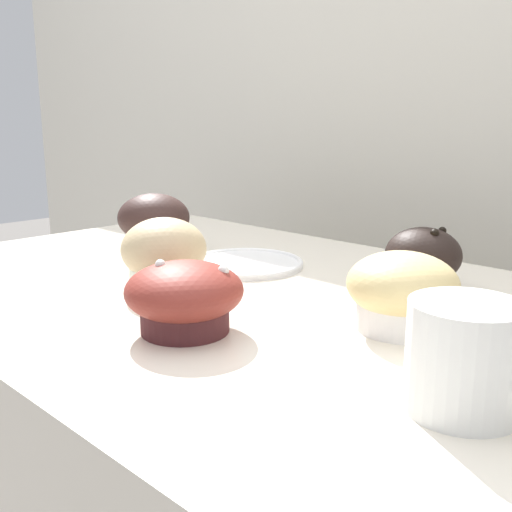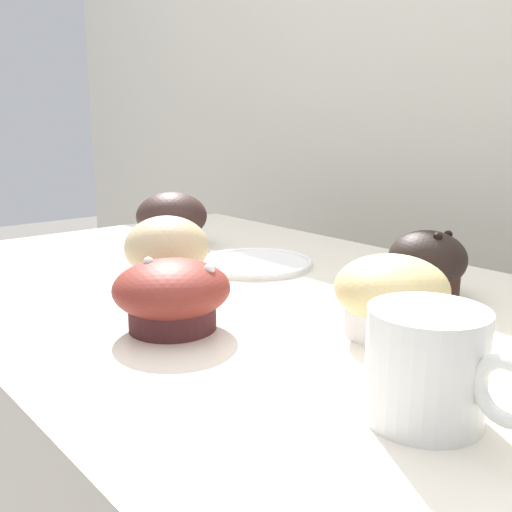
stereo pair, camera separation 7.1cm
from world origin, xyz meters
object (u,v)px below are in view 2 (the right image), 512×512
object	(u,v)px
coffee_cup	(428,363)
muffin_front_left	(167,253)
muffin_back_right	(427,265)
muffin_front_right	(172,294)
muffin_front_center	(391,296)
serving_plate	(255,263)
muffin_back_left	(172,220)

from	to	relation	value
coffee_cup	muffin_front_left	bearing A→B (deg)	174.46
muffin_front_left	coffee_cup	distance (m)	0.40
muffin_back_right	muffin_front_right	distance (m)	0.30
muffin_front_right	muffin_front_left	bearing A→B (deg)	150.15
muffin_front_center	serving_plate	world-z (taller)	muffin_front_center
muffin_front_right	serving_plate	size ratio (longest dim) A/B	0.71
muffin_front_right	coffee_cup	xyz separation A→B (m)	(0.27, 0.04, 0.01)
serving_plate	muffin_back_left	bearing A→B (deg)	-175.18
muffin_front_center	muffin_back_right	xyz separation A→B (m)	(-0.05, 0.13, -0.00)
muffin_back_left	muffin_back_right	xyz separation A→B (m)	(0.43, 0.08, -0.00)
muffin_front_center	coffee_cup	xyz separation A→B (m)	(0.12, -0.12, 0.00)
muffin_front_right	serving_plate	bearing A→B (deg)	122.37
muffin_back_right	muffin_front_left	world-z (taller)	muffin_front_left
muffin_back_left	serving_plate	size ratio (longest dim) A/B	0.70
muffin_back_left	muffin_front_left	world-z (taller)	muffin_front_left
muffin_front_right	coffee_cup	size ratio (longest dim) A/B	0.93
muffin_front_center	muffin_back_left	bearing A→B (deg)	173.31
muffin_front_left	serving_plate	size ratio (longest dim) A/B	0.63
muffin_front_left	serving_plate	distance (m)	0.16
muffin_front_center	muffin_front_left	bearing A→B (deg)	-164.17
muffin_front_left	muffin_back_right	bearing A→B (deg)	43.23
serving_plate	muffin_back_right	bearing A→B (deg)	14.28
muffin_back_right	muffin_front_left	xyz separation A→B (m)	(-0.23, -0.21, 0.01)
muffin_back_right	muffin_front_right	world-z (taller)	muffin_back_right
muffin_back_right	muffin_front_center	bearing A→B (deg)	-68.86
muffin_front_center	muffin_front_right	xyz separation A→B (m)	(-0.15, -0.15, -0.00)
muffin_back_right	muffin_front_left	bearing A→B (deg)	-136.77
muffin_front_left	serving_plate	bearing A→B (deg)	95.17
muffin_back_left	muffin_back_right	size ratio (longest dim) A/B	1.26
muffin_back_right	muffin_front_right	bearing A→B (deg)	-108.65
muffin_back_left	muffin_front_right	distance (m)	0.40
muffin_front_center	muffin_back_left	size ratio (longest dim) A/B	0.96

